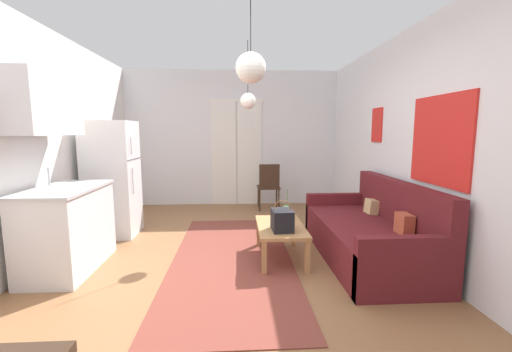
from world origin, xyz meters
TOP-DOWN VIEW (x-y plane):
  - ground_plane at (0.00, 0.00)m, footprint 4.81×7.45m
  - wall_back at (0.00, 3.47)m, footprint 4.41×0.13m
  - wall_right at (2.15, 0.00)m, footprint 0.12×7.05m
  - area_rug at (0.02, 0.47)m, footprint 1.37×3.28m
  - couch at (1.66, 0.41)m, footprint 0.95×2.08m
  - coffee_table at (0.59, 0.47)m, footprint 0.54×0.94m
  - bamboo_vase at (0.71, 0.73)m, footprint 0.10×0.10m
  - handbag at (0.58, 0.27)m, footprint 0.23×0.29m
  - refrigerator at (-1.69, 1.51)m, footprint 0.67×0.62m
  - kitchen_counter at (-1.77, 0.32)m, footprint 0.61×1.13m
  - accent_chair at (0.69, 2.86)m, footprint 0.42×0.40m
  - pendant_lamp_near at (0.22, -0.14)m, footprint 0.28×0.28m
  - pendant_lamp_far at (0.24, 1.34)m, footprint 0.22×0.22m

SIDE VIEW (x-z plane):
  - ground_plane at x=0.00m, z-range -0.10..0.00m
  - area_rug at x=0.02m, z-range 0.00..0.01m
  - couch at x=1.66m, z-range -0.18..0.74m
  - coffee_table at x=0.59m, z-range 0.15..0.55m
  - bamboo_vase at x=0.71m, z-range 0.29..0.67m
  - accent_chair at x=0.69m, z-range 0.05..0.93m
  - handbag at x=0.58m, z-range 0.35..0.69m
  - kitchen_counter at x=-1.77m, z-range -0.25..1.82m
  - refrigerator at x=-1.69m, z-range 0.00..1.64m
  - wall_back at x=0.00m, z-range -0.01..2.68m
  - wall_right at x=2.15m, z-range 0.00..2.69m
  - pendant_lamp_far at x=0.24m, z-range 1.45..2.35m
  - pendant_lamp_near at x=0.22m, z-range 1.68..2.44m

